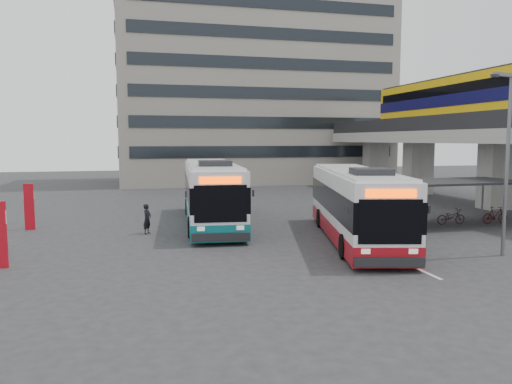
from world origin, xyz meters
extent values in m
plane|color=#28282B|center=(0.00, 0.00, 0.00)|extent=(120.00, 120.00, 0.00)
cube|color=gray|center=(17.00, 8.00, 2.30)|extent=(2.20, 1.60, 4.60)
cube|color=gray|center=(17.00, 18.00, 2.30)|extent=(2.20, 1.60, 4.60)
cube|color=gray|center=(17.00, 26.00, 2.30)|extent=(2.20, 1.60, 4.60)
cube|color=gray|center=(17.00, 12.00, 5.05)|extent=(8.00, 32.00, 0.90)
cube|color=black|center=(13.25, 12.00, 6.05)|extent=(0.35, 32.00, 1.10)
cube|color=black|center=(20.75, 12.00, 6.05)|extent=(0.35, 32.00, 1.10)
cube|color=gold|center=(17.00, 12.41, 7.60)|extent=(2.90, 20.00, 3.90)
cube|color=#0B0A3A|center=(17.00, 12.41, 7.80)|extent=(2.98, 20.02, 0.90)
cube|color=black|center=(17.00, 12.41, 8.60)|extent=(2.96, 19.20, 0.70)
cube|color=black|center=(17.00, 12.41, 9.55)|extent=(2.70, 19.60, 0.25)
cylinder|color=#595B60|center=(3.70, 4.80, 1.20)|extent=(0.12, 0.12, 2.40)
cylinder|color=#595B60|center=(13.30, 4.80, 1.20)|extent=(0.12, 0.12, 2.40)
cylinder|color=#595B60|center=(3.70, 1.20, 1.20)|extent=(0.12, 0.12, 2.40)
cube|color=black|center=(8.50, 3.00, 2.48)|extent=(10.00, 4.00, 0.12)
imported|color=black|center=(4.50, 3.00, 0.45)|extent=(1.71, 0.60, 0.90)
imported|color=black|center=(7.17, 3.00, 0.50)|extent=(1.66, 0.47, 1.00)
imported|color=black|center=(9.83, 3.00, 0.45)|extent=(1.71, 0.60, 0.90)
imported|color=black|center=(12.50, 3.00, 0.50)|extent=(1.66, 0.47, 1.00)
cube|color=gray|center=(6.00, 36.00, 12.50)|extent=(30.00, 15.00, 25.00)
cube|color=beige|center=(2.50, -6.00, 0.01)|extent=(0.15, 1.60, 0.01)
cube|color=beige|center=(2.50, -3.00, 0.01)|extent=(0.15, 1.60, 0.01)
cube|color=beige|center=(2.50, 0.00, 0.01)|extent=(0.15, 1.60, 0.01)
cube|color=white|center=(2.61, 0.39, 1.87)|extent=(5.48, 12.57, 2.82)
cube|color=maroon|center=(2.61, 0.39, 0.56)|extent=(5.53, 12.62, 0.77)
cube|color=black|center=(2.61, 0.39, 2.00)|extent=(5.55, 12.61, 1.18)
cube|color=#FB4100|center=(1.14, -5.59, 2.92)|extent=(1.80, 0.52, 0.31)
cube|color=black|center=(1.88, -2.60, 3.51)|extent=(1.92, 1.97, 0.29)
cylinder|color=black|center=(0.48, -3.14, 0.51)|extent=(0.54, 1.07, 1.03)
cylinder|color=black|center=(4.63, 3.44, 0.51)|extent=(0.54, 1.07, 1.03)
cube|color=white|center=(-3.42, 6.74, 1.94)|extent=(3.85, 12.94, 2.92)
cube|color=#0B626B|center=(-3.42, 6.74, 0.58)|extent=(3.89, 12.98, 0.80)
cube|color=black|center=(-3.42, 6.74, 2.07)|extent=(3.91, 12.97, 1.22)
cube|color=#FB4100|center=(-3.99, 0.39, 3.03)|extent=(1.90, 0.25, 0.32)
cube|color=black|center=(-3.71, 3.57, 3.63)|extent=(1.77, 1.84, 0.30)
cylinder|color=black|center=(-5.06, 2.79, 0.53)|extent=(0.41, 1.09, 1.06)
cylinder|color=black|center=(-1.83, 10.18, 0.53)|extent=(0.41, 1.09, 1.06)
imported|color=black|center=(-7.13, 4.37, 0.78)|extent=(0.61, 0.68, 1.56)
cylinder|color=#595B60|center=(7.17, -4.23, 3.76)|extent=(0.15, 0.15, 7.52)
cube|color=#595B60|center=(6.62, -4.38, 7.42)|extent=(1.12, 0.44, 0.14)
cube|color=black|center=(6.13, -4.52, 7.35)|extent=(0.36, 0.25, 0.11)
cube|color=#B50B18|center=(-13.23, 7.11, 1.25)|extent=(0.51, 0.19, 2.50)
cube|color=white|center=(-13.23, 7.11, 1.90)|extent=(0.54, 0.08, 0.50)
camera|label=1|loc=(-7.86, -21.61, 4.84)|focal=35.00mm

